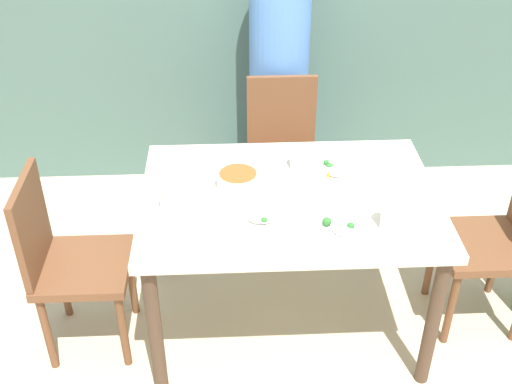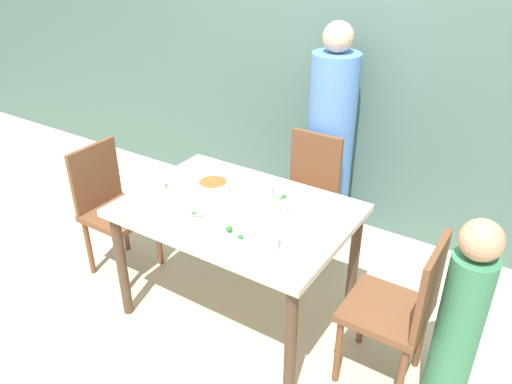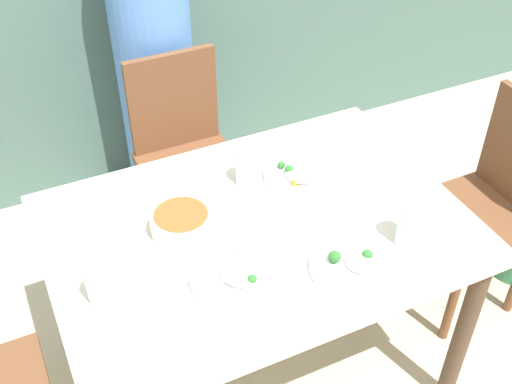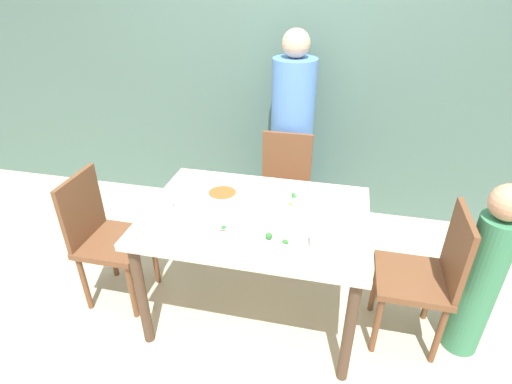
% 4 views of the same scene
% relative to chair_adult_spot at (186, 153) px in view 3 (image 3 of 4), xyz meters
% --- Properties ---
extents(ground_plane, '(10.00, 10.00, 0.00)m').
position_rel_chair_adult_spot_xyz_m(ground_plane, '(-0.04, -0.78, -0.49)').
color(ground_plane, beige).
extents(dining_table, '(1.27, 0.89, 0.75)m').
position_rel_chair_adult_spot_xyz_m(dining_table, '(-0.04, -0.78, 0.17)').
color(dining_table, beige).
rests_on(dining_table, ground_plane).
extents(chair_adult_spot, '(0.40, 0.40, 0.89)m').
position_rel_chair_adult_spot_xyz_m(chair_adult_spot, '(0.00, 0.00, 0.00)').
color(chair_adult_spot, brown).
rests_on(chair_adult_spot, ground_plane).
extents(chair_child_spot, '(0.40, 0.40, 0.89)m').
position_rel_chair_adult_spot_xyz_m(chair_child_spot, '(0.93, -0.79, 0.00)').
color(chair_child_spot, brown).
rests_on(chair_child_spot, ground_plane).
extents(person_adult, '(0.33, 0.33, 1.59)m').
position_rel_chair_adult_spot_xyz_m(person_adult, '(0.00, 0.34, 0.25)').
color(person_adult, '#5184D1').
rests_on(person_adult, ground_plane).
extents(bowl_curry, '(0.19, 0.19, 0.07)m').
position_rel_chair_adult_spot_xyz_m(bowl_curry, '(-0.26, -0.71, 0.30)').
color(bowl_curry, white).
rests_on(bowl_curry, dining_table).
extents(plate_rice_adult, '(0.26, 0.26, 0.05)m').
position_rel_chair_adult_spot_xyz_m(plate_rice_adult, '(0.19, -0.63, 0.27)').
color(plate_rice_adult, white).
rests_on(plate_rice_adult, dining_table).
extents(plate_rice_child, '(0.24, 0.24, 0.05)m').
position_rel_chair_adult_spot_xyz_m(plate_rice_child, '(0.12, -1.06, 0.27)').
color(plate_rice_child, white).
rests_on(plate_rice_child, dining_table).
extents(plate_noodles, '(0.25, 0.25, 0.05)m').
position_rel_chair_adult_spot_xyz_m(plate_noodles, '(-0.19, -0.96, 0.27)').
color(plate_noodles, white).
rests_on(plate_noodles, dining_table).
extents(glass_water_tall, '(0.08, 0.08, 0.11)m').
position_rel_chair_adult_spot_xyz_m(glass_water_tall, '(0.02, -0.58, 0.31)').
color(glass_water_tall, silver).
rests_on(glass_water_tall, dining_table).
extents(glass_water_short, '(0.08, 0.08, 0.14)m').
position_rel_chair_adult_spot_xyz_m(glass_water_short, '(0.33, -1.04, 0.33)').
color(glass_water_short, silver).
rests_on(glass_water_short, dining_table).
extents(glass_water_center, '(0.07, 0.07, 0.12)m').
position_rel_chair_adult_spot_xyz_m(glass_water_center, '(-0.54, -0.87, 0.32)').
color(glass_water_center, silver).
rests_on(glass_water_center, dining_table).
extents(fork_steel, '(0.18, 0.05, 0.01)m').
position_rel_chair_adult_spot_xyz_m(fork_steel, '(0.48, -0.45, 0.26)').
color(fork_steel, silver).
rests_on(fork_steel, dining_table).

